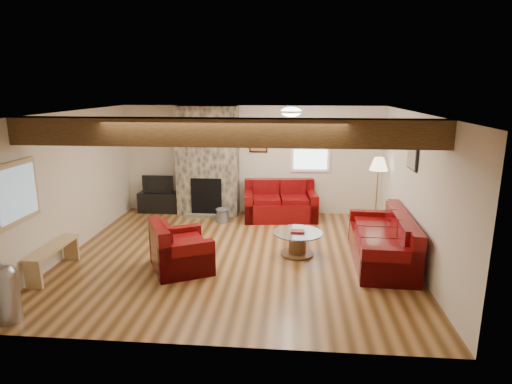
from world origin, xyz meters
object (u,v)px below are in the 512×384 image
at_px(television, 159,184).
at_px(armchair_red, 181,245).
at_px(coffee_table, 297,244).
at_px(tv_cabinet, 160,202).
at_px(sofa_three, 381,238).
at_px(loveseat, 280,201).
at_px(floor_lamp, 379,168).

bearing_deg(television, armchair_red, -66.87).
bearing_deg(coffee_table, tv_cabinet, 143.32).
bearing_deg(coffee_table, sofa_three, -5.45).
distance_m(loveseat, television, 2.91).
height_order(tv_cabinet, television, television).
distance_m(sofa_three, coffee_table, 1.44).
relative_size(sofa_three, tv_cabinet, 2.23).
relative_size(tv_cabinet, floor_lamp, 0.65).
distance_m(armchair_red, coffee_table, 2.05).
bearing_deg(television, tv_cabinet, 0.00).
distance_m(armchair_red, television, 3.47).
bearing_deg(floor_lamp, sofa_three, -97.60).
height_order(tv_cabinet, floor_lamp, floor_lamp).
height_order(coffee_table, floor_lamp, floor_lamp).
bearing_deg(floor_lamp, television, 173.07).
height_order(sofa_three, floor_lamp, floor_lamp).
distance_m(loveseat, floor_lamp, 2.24).
height_order(loveseat, tv_cabinet, loveseat).
height_order(coffee_table, television, television).
distance_m(sofa_three, television, 5.34).
distance_m(sofa_three, armchair_red, 3.38).
height_order(armchair_red, television, television).
xyz_separation_m(tv_cabinet, floor_lamp, (4.94, -0.60, 1.03)).
bearing_deg(sofa_three, coffee_table, -93.21).
relative_size(coffee_table, floor_lamp, 0.59).
height_order(sofa_three, loveseat, loveseat).
xyz_separation_m(coffee_table, tv_cabinet, (-3.26, 2.43, 0.03)).
height_order(sofa_three, coffee_table, sofa_three).
xyz_separation_m(armchair_red, tv_cabinet, (-1.36, 3.18, -0.16)).
distance_m(coffee_table, floor_lamp, 2.70).
relative_size(sofa_three, armchair_red, 2.16).
xyz_separation_m(tv_cabinet, television, (0.00, 0.00, 0.45)).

